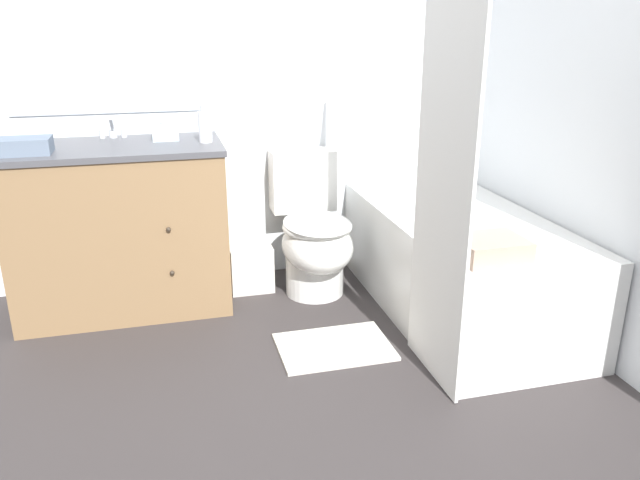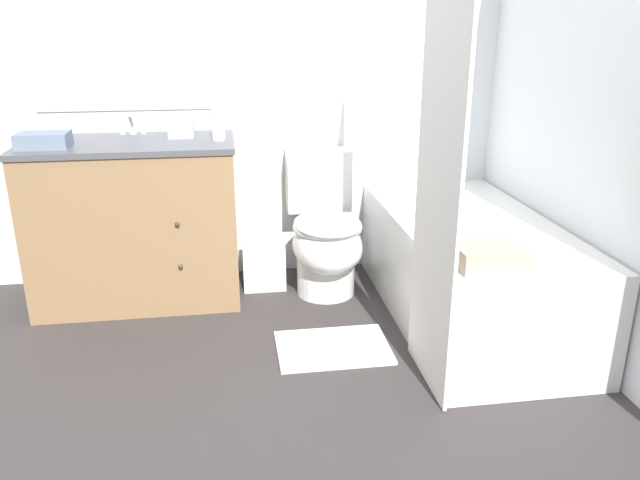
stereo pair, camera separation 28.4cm
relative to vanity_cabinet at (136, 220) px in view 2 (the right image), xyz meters
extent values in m
plane|color=#383333|center=(0.78, -1.48, -0.45)|extent=(14.00, 14.00, 0.00)
cube|color=silver|center=(0.78, 0.31, 0.80)|extent=(8.00, 0.05, 2.50)
cube|color=#B2BCC6|center=(0.00, 0.28, 1.02)|extent=(1.02, 0.01, 0.93)
cube|color=silver|center=(2.12, -0.60, 0.80)|extent=(0.05, 2.77, 2.50)
cube|color=olive|center=(0.00, 0.00, -0.02)|extent=(1.07, 0.57, 0.85)
cube|color=#4C4C51|center=(0.00, 0.00, 0.42)|extent=(1.09, 0.59, 0.03)
cylinder|color=white|center=(0.00, 0.00, 0.38)|extent=(0.34, 0.34, 0.10)
sphere|color=#382D23|center=(0.24, -0.30, 0.06)|extent=(0.02, 0.02, 0.02)
sphere|color=#382D23|center=(0.24, -0.30, -0.17)|extent=(0.02, 0.02, 0.02)
cylinder|color=silver|center=(0.00, 0.21, 0.45)|extent=(0.04, 0.04, 0.04)
cylinder|color=silver|center=(0.00, 0.17, 0.51)|extent=(0.02, 0.11, 0.09)
cylinder|color=silver|center=(-0.06, 0.21, 0.45)|extent=(0.03, 0.03, 0.04)
cylinder|color=silver|center=(0.05, 0.21, 0.45)|extent=(0.03, 0.03, 0.04)
cylinder|color=white|center=(1.03, -0.11, -0.34)|extent=(0.33, 0.33, 0.23)
ellipsoid|color=white|center=(1.03, -0.17, -0.14)|extent=(0.38, 0.51, 0.29)
torus|color=white|center=(1.03, -0.17, -0.03)|extent=(0.38, 0.38, 0.04)
cube|color=white|center=(1.03, 0.18, 0.14)|extent=(0.37, 0.18, 0.35)
ellipsoid|color=white|center=(1.03, -0.17, -0.01)|extent=(0.37, 0.49, 0.02)
cube|color=white|center=(1.71, -0.50, -0.19)|extent=(0.76, 1.58, 0.53)
cube|color=#A8ADAE|center=(1.71, -0.50, 0.07)|extent=(0.64, 1.46, 0.01)
cube|color=white|center=(1.31, -1.07, 0.54)|extent=(0.01, 0.50, 1.98)
cube|color=silver|center=(0.68, 0.04, -0.32)|extent=(0.24, 0.20, 0.26)
cube|color=silver|center=(0.27, 0.09, 0.47)|extent=(0.13, 0.15, 0.08)
ellipsoid|color=white|center=(0.27, 0.09, 0.53)|extent=(0.06, 0.04, 0.03)
cylinder|color=silver|center=(0.47, -0.04, 0.51)|extent=(0.07, 0.07, 0.16)
cylinder|color=silver|center=(0.47, -0.04, 0.60)|extent=(0.04, 0.04, 0.03)
cube|color=slate|center=(-0.38, -0.12, 0.47)|extent=(0.24, 0.17, 0.08)
cube|color=tan|center=(1.54, -1.09, 0.13)|extent=(0.28, 0.24, 0.09)
cube|color=silver|center=(0.96, -0.75, -0.44)|extent=(0.53, 0.38, 0.02)
camera|label=1|loc=(0.22, -3.28, 1.03)|focal=35.00mm
camera|label=2|loc=(0.50, -3.33, 1.03)|focal=35.00mm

